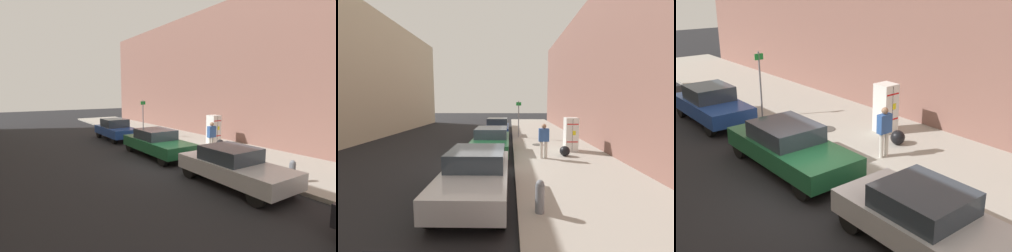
# 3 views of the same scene
# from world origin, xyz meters

# --- Properties ---
(ground_plane) EXTENTS (80.00, 80.00, 0.00)m
(ground_plane) POSITION_xyz_m (0.00, 0.00, 0.00)
(ground_plane) COLOR black
(sidewalk_slab) EXTENTS (4.72, 44.00, 0.14)m
(sidewalk_slab) POSITION_xyz_m (-3.83, 0.00, 0.07)
(sidewalk_slab) COLOR #9E998E
(sidewalk_slab) RESTS_ON ground
(building_facade_near) EXTENTS (2.41, 39.60, 9.15)m
(building_facade_near) POSITION_xyz_m (-7.39, 0.00, 4.58)
(building_facade_near) COLOR #7F564C
(building_facade_near) RESTS_ON ground
(discarded_refrigerator) EXTENTS (0.65, 0.68, 1.77)m
(discarded_refrigerator) POSITION_xyz_m (-4.51, -1.86, 1.03)
(discarded_refrigerator) COLOR white
(discarded_refrigerator) RESTS_ON sidewalk_slab
(manhole_cover) EXTENTS (0.70, 0.70, 0.02)m
(manhole_cover) POSITION_xyz_m (-2.98, -3.40, 0.15)
(manhole_cover) COLOR #47443F
(manhole_cover) RESTS_ON sidewalk_slab
(street_sign_post) EXTENTS (0.36, 0.07, 2.63)m
(street_sign_post) POSITION_xyz_m (-1.90, -6.20, 1.61)
(street_sign_post) COLOR slate
(street_sign_post) RESTS_ON sidewalk_slab
(trash_bag) EXTENTS (0.49, 0.49, 0.49)m
(trash_bag) POSITION_xyz_m (-3.93, -0.68, 0.39)
(trash_bag) COLOR black
(trash_bag) RESTS_ON sidewalk_slab
(pedestrian_walking_far) EXTENTS (0.46, 0.22, 1.61)m
(pedestrian_walking_far) POSITION_xyz_m (-2.84, -0.24, 1.06)
(pedestrian_walking_far) COLOR beige
(pedestrian_walking_far) RESTS_ON sidewalk_slab
(parked_hatchback_blue) EXTENTS (1.75, 4.08, 1.44)m
(parked_hatchback_blue) POSITION_xyz_m (-0.30, -7.31, 0.73)
(parked_hatchback_blue) COLOR #23479E
(parked_hatchback_blue) RESTS_ON ground
(parked_sedan_green) EXTENTS (1.84, 4.67, 1.38)m
(parked_sedan_green) POSITION_xyz_m (-0.30, -1.64, 0.71)
(parked_sedan_green) COLOR #1E6038
(parked_sedan_green) RESTS_ON ground
(parked_sedan_silver) EXTENTS (1.82, 4.33, 1.38)m
(parked_sedan_silver) POSITION_xyz_m (-0.30, 3.64, 0.71)
(parked_sedan_silver) COLOR silver
(parked_sedan_silver) RESTS_ON ground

